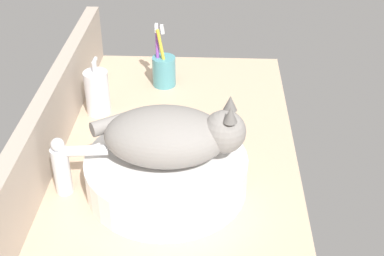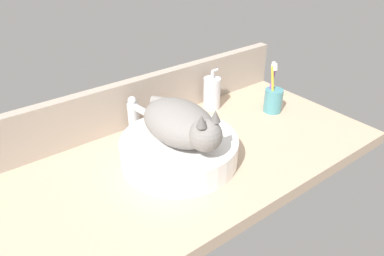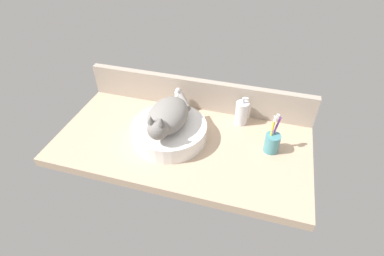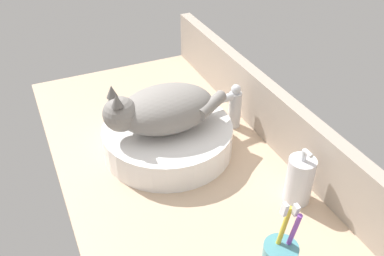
% 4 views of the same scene
% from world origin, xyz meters
% --- Properties ---
extents(ground_plane, '(1.15, 0.59, 0.04)m').
position_xyz_m(ground_plane, '(0.00, 0.00, -0.02)').
color(ground_plane, tan).
extents(backsplash_panel, '(1.15, 0.04, 0.16)m').
position_xyz_m(backsplash_panel, '(0.00, 0.27, 0.08)').
color(backsplash_panel, '#AD9E8E').
rests_on(backsplash_panel, ground_plane).
extents(sink_basin, '(0.34, 0.34, 0.08)m').
position_xyz_m(sink_basin, '(-0.06, -0.00, 0.04)').
color(sink_basin, white).
rests_on(sink_basin, ground_plane).
extents(cat, '(0.17, 0.32, 0.14)m').
position_xyz_m(cat, '(-0.06, -0.01, 0.13)').
color(cat, gray).
rests_on(cat, sink_basin).
extents(faucet, '(0.04, 0.12, 0.14)m').
position_xyz_m(faucet, '(-0.09, 0.20, 0.07)').
color(faucet, silver).
rests_on(faucet, ground_plane).
extents(soap_dispenser, '(0.06, 0.06, 0.15)m').
position_xyz_m(soap_dispenser, '(0.24, 0.20, 0.06)').
color(soap_dispenser, silver).
rests_on(soap_dispenser, ground_plane).
extents(toothbrush_cup, '(0.07, 0.07, 0.19)m').
position_xyz_m(toothbrush_cup, '(0.39, 0.05, 0.05)').
color(toothbrush_cup, teal).
rests_on(toothbrush_cup, ground_plane).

